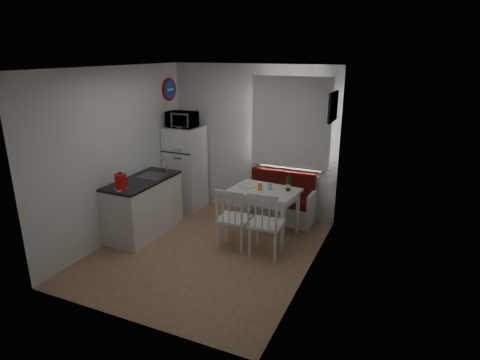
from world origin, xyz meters
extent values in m
cube|color=#906C4C|center=(0.00, 0.00, 0.00)|extent=(3.00, 3.50, 0.02)
cube|color=white|center=(0.00, 0.00, 2.60)|extent=(3.00, 3.50, 0.02)
cube|color=white|center=(0.00, 1.75, 1.30)|extent=(3.00, 0.02, 2.60)
cube|color=white|center=(0.00, -1.75, 1.30)|extent=(3.00, 0.02, 2.60)
cube|color=white|center=(-1.50, 0.00, 1.30)|extent=(0.02, 3.50, 2.60)
cube|color=white|center=(1.50, 0.00, 1.30)|extent=(0.02, 3.50, 2.60)
cube|color=white|center=(0.70, 1.72, 1.62)|extent=(1.22, 0.06, 1.47)
cube|color=white|center=(0.70, 1.65, 1.68)|extent=(1.35, 0.02, 1.50)
cube|color=white|center=(-1.20, 0.15, 0.43)|extent=(0.60, 1.30, 0.86)
cube|color=black|center=(-1.20, 0.15, 0.89)|extent=(0.62, 1.32, 0.03)
cube|color=#99999E|center=(-1.18, 0.40, 0.85)|extent=(0.40, 0.40, 0.10)
cylinder|color=silver|center=(-1.02, 0.58, 1.03)|extent=(0.02, 0.02, 0.26)
cylinder|color=#1C41AB|center=(-1.47, 1.45, 2.15)|extent=(0.03, 0.40, 0.40)
cube|color=black|center=(1.48, 1.10, 2.05)|extent=(0.04, 0.52, 0.42)
cube|color=white|center=(0.61, 1.48, 0.16)|extent=(1.19, 0.46, 0.33)
cube|color=#55110F|center=(0.61, 1.48, 0.38)|extent=(1.13, 0.42, 0.11)
cube|color=#55110F|center=(0.61, 1.65, 0.64)|extent=(1.13, 0.09, 0.42)
cube|color=white|center=(0.57, 0.85, 0.74)|extent=(1.08, 0.80, 0.04)
cube|color=white|center=(0.57, 0.85, 0.66)|extent=(0.97, 0.69, 0.12)
cylinder|color=white|center=(0.57, 0.85, 0.36)|extent=(0.06, 0.06, 0.72)
cube|color=white|center=(0.32, 0.28, 0.46)|extent=(0.47, 0.45, 0.04)
cube|color=white|center=(0.32, 0.08, 0.71)|extent=(0.43, 0.06, 0.47)
cube|color=white|center=(0.82, 0.28, 0.47)|extent=(0.49, 0.46, 0.04)
cube|color=white|center=(0.82, 0.08, 0.73)|extent=(0.44, 0.07, 0.48)
cube|color=white|center=(-1.18, 1.40, 0.76)|extent=(0.61, 0.61, 1.52)
imported|color=white|center=(-1.18, 1.35, 1.65)|extent=(0.49, 0.33, 0.27)
cylinder|color=red|center=(-1.15, -0.38, 1.03)|extent=(0.20, 0.20, 0.27)
cylinder|color=orange|center=(0.52, 0.80, 0.82)|extent=(0.06, 0.06, 0.11)
cylinder|color=#7FBED8|center=(0.65, 0.90, 0.81)|extent=(0.06, 0.06, 0.10)
cylinder|color=white|center=(0.27, 0.87, 0.77)|extent=(0.26, 0.26, 0.02)
camera|label=1|loc=(2.60, -4.62, 2.81)|focal=30.00mm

